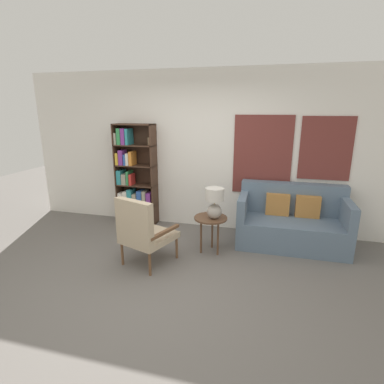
{
  "coord_description": "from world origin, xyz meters",
  "views": [
    {
      "loc": [
        1.18,
        -3.0,
        2.05
      ],
      "look_at": [
        0.13,
        1.01,
        0.9
      ],
      "focal_mm": 28.0,
      "sensor_mm": 36.0,
      "label": 1
    }
  ],
  "objects_px": {
    "couch": "(291,223)",
    "table_lamp": "(215,202)",
    "bookshelf": "(133,180)",
    "side_table": "(211,221)",
    "armchair": "(142,230)"
  },
  "relations": [
    {
      "from": "side_table",
      "to": "table_lamp",
      "type": "height_order",
      "value": "table_lamp"
    },
    {
      "from": "armchair",
      "to": "table_lamp",
      "type": "xyz_separation_m",
      "value": [
        0.85,
        0.59,
        0.28
      ]
    },
    {
      "from": "armchair",
      "to": "side_table",
      "type": "bearing_deg",
      "value": 37.87
    },
    {
      "from": "side_table",
      "to": "table_lamp",
      "type": "relative_size",
      "value": 1.22
    },
    {
      "from": "armchair",
      "to": "side_table",
      "type": "xyz_separation_m",
      "value": [
        0.8,
        0.62,
        -0.04
      ]
    },
    {
      "from": "couch",
      "to": "side_table",
      "type": "bearing_deg",
      "value": -152.51
    },
    {
      "from": "table_lamp",
      "to": "side_table",
      "type": "bearing_deg",
      "value": 150.24
    },
    {
      "from": "couch",
      "to": "table_lamp",
      "type": "height_order",
      "value": "table_lamp"
    },
    {
      "from": "table_lamp",
      "to": "couch",
      "type": "bearing_deg",
      "value": 30.0
    },
    {
      "from": "bookshelf",
      "to": "side_table",
      "type": "relative_size",
      "value": 3.31
    },
    {
      "from": "couch",
      "to": "bookshelf",
      "type": "bearing_deg",
      "value": 175.07
    },
    {
      "from": "armchair",
      "to": "couch",
      "type": "distance_m",
      "value": 2.31
    },
    {
      "from": "side_table",
      "to": "couch",
      "type": "bearing_deg",
      "value": 27.49
    },
    {
      "from": "armchair",
      "to": "table_lamp",
      "type": "relative_size",
      "value": 2.14
    },
    {
      "from": "bookshelf",
      "to": "table_lamp",
      "type": "height_order",
      "value": "bookshelf"
    }
  ]
}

